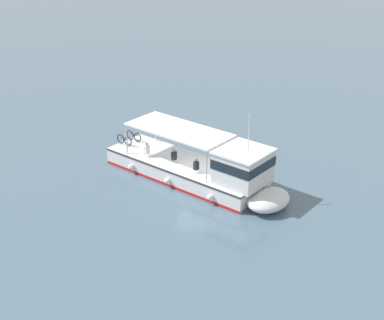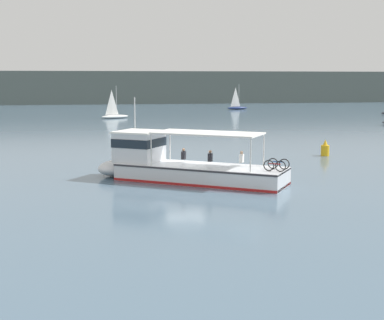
{
  "view_description": "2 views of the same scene",
  "coord_description": "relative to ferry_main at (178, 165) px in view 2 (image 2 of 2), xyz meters",
  "views": [
    {
      "loc": [
        -2.66,
        30.48,
        15.78
      ],
      "look_at": [
        0.36,
        -0.62,
        1.4
      ],
      "focal_mm": 52.04,
      "sensor_mm": 36.0,
      "label": 1
    },
    {
      "loc": [
        -5.86,
        -35.05,
        6.5
      ],
      "look_at": [
        0.36,
        -0.62,
        1.4
      ],
      "focal_mm": 52.17,
      "sensor_mm": 36.0,
      "label": 2
    }
  ],
  "objects": [
    {
      "name": "ground_plane",
      "position": [
        0.48,
        0.05,
        -1.02
      ],
      "size": [
        400.0,
        400.0,
        0.0
      ],
      "primitive_type": "plane",
      "color": "slate"
    },
    {
      "name": "distant_shoreline",
      "position": [
        0.48,
        124.39,
        3.24
      ],
      "size": [
        400.0,
        28.0,
        8.51
      ],
      "primitive_type": "cube",
      "color": "#515B56",
      "rests_on": "ground"
    },
    {
      "name": "ferry_main",
      "position": [
        0.0,
        0.0,
        0.0
      ],
      "size": [
        12.28,
        9.64,
        5.32
      ],
      "color": "silver",
      "rests_on": "ground"
    },
    {
      "name": "sailboat_off_stern",
      "position": [
        25.66,
        81.75,
        -0.47
      ],
      "size": [
        5.0,
        2.59,
        5.4
      ],
      "color": "navy",
      "rests_on": "ground"
    },
    {
      "name": "sailboat_horizon_east",
      "position": [
        -1.55,
        58.52,
        -0.47
      ],
      "size": [
        4.96,
        3.19,
        5.4
      ],
      "color": "white",
      "rests_on": "ground"
    },
    {
      "name": "channel_buoy",
      "position": [
        14.16,
        9.32,
        -0.45
      ],
      "size": [
        0.7,
        0.7,
        1.4
      ],
      "color": "gold",
      "rests_on": "ground"
    }
  ]
}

